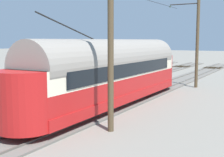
{
  "coord_description": "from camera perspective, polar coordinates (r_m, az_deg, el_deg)",
  "views": [
    {
      "loc": [
        -14.47,
        17.16,
        4.25
      ],
      "look_at": [
        -5.21,
        0.77,
        1.91
      ],
      "focal_mm": 49.65,
      "sensor_mm": 36.0,
      "label": 1
    }
  ],
  "objects": [
    {
      "name": "catenary_pole_mid_near",
      "position": [
        14.16,
        -0.49,
        6.45
      ],
      "size": [
        2.81,
        0.28,
        7.86
      ],
      "color": "#4C3D28",
      "rests_on": "ground"
    },
    {
      "name": "catenary_pole_foreground",
      "position": [
        28.72,
        15.31,
        6.52
      ],
      "size": [
        2.81,
        0.28,
        7.86
      ],
      "color": "#4C3D28",
      "rests_on": "ground"
    },
    {
      "name": "track_streetcar_siding",
      "position": [
        20.37,
        0.68,
        -4.8
      ],
      "size": [
        2.8,
        80.0,
        0.18
      ],
      "color": "#666059",
      "rests_on": "ground"
    },
    {
      "name": "track_end_bumper",
      "position": [
        33.31,
        -6.27,
        0.41
      ],
      "size": [
        1.8,
        0.6,
        0.8
      ],
      "primitive_type": "cube",
      "color": "#B2A519",
      "rests_on": "ground"
    },
    {
      "name": "spare_tie_stack",
      "position": [
        31.52,
        -17.54,
        -0.5
      ],
      "size": [
        2.4,
        2.4,
        0.54
      ],
      "color": "#2D2316",
      "rests_on": "ground"
    },
    {
      "name": "ground_plane",
      "position": [
        22.85,
        -10.51,
        -3.75
      ],
      "size": [
        220.0,
        220.0,
        0.0
      ],
      "primitive_type": "plane",
      "color": "gray"
    },
    {
      "name": "track_adjacent_siding",
      "position": [
        23.07,
        -10.01,
        -3.5
      ],
      "size": [
        2.8,
        80.0,
        0.18
      ],
      "color": "#666059",
      "rests_on": "ground"
    },
    {
      "name": "track_third_siding",
      "position": [
        26.4,
        -18.22,
        -2.42
      ],
      "size": [
        2.8,
        80.0,
        0.18
      ],
      "color": "#666059",
      "rests_on": "ground"
    },
    {
      "name": "flatcar_adjacent",
      "position": [
        22.79,
        -10.36,
        -1.58
      ],
      "size": [
        2.8,
        11.86,
        1.6
      ],
      "color": "brown",
      "rests_on": "ground"
    },
    {
      "name": "vintage_streetcar",
      "position": [
        19.75,
        0.23,
        1.32
      ],
      "size": [
        2.65,
        17.89,
        5.33
      ],
      "color": "red",
      "rests_on": "ground"
    }
  ]
}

